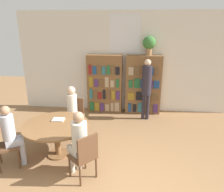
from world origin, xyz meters
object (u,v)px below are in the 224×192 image
at_px(chair_near_camera, 2,144).
at_px(seated_reader_left, 72,109).
at_px(reading_table, 56,129).
at_px(seated_reader_back, 12,133).
at_px(bookshelf_left, 105,84).
at_px(seated_reader_right, 78,140).
at_px(chair_left_side, 75,114).
at_px(librarian_standing, 147,84).
at_px(chair_far_side, 85,155).
at_px(flower_vase, 149,44).
at_px(bookshelf_right, 143,85).

height_order(chair_near_camera, seated_reader_left, seated_reader_left).
xyz_separation_m(reading_table, seated_reader_back, (-0.72, -0.40, 0.08)).
bearing_deg(bookshelf_left, seated_reader_right, -91.39).
bearing_deg(chair_left_side, bookshelf_left, -103.16).
xyz_separation_m(bookshelf_left, librarian_standing, (1.23, -0.50, 0.16)).
bearing_deg(seated_reader_back, chair_far_side, 49.78).
bearing_deg(seated_reader_left, seated_reader_back, 63.05).
relative_size(flower_vase, librarian_standing, 0.31).
xyz_separation_m(bookshelf_left, chair_far_side, (0.06, -3.20, -0.38)).
bearing_deg(seated_reader_left, reading_table, 90.00).
distance_m(bookshelf_left, bookshelf_right, 1.16).
distance_m(reading_table, seated_reader_back, 0.82).
relative_size(chair_far_side, librarian_standing, 0.52).
bearing_deg(chair_far_side, seated_reader_back, 121.78).
height_order(bookshelf_right, flower_vase, flower_vase).
relative_size(flower_vase, reading_table, 0.40).
bearing_deg(flower_vase, seated_reader_back, -132.54).
distance_m(bookshelf_left, seated_reader_right, 3.09).
xyz_separation_m(chair_far_side, seated_reader_left, (-0.64, 1.50, 0.21)).
distance_m(bookshelf_right, chair_left_side, 2.33).
relative_size(chair_left_side, seated_reader_right, 0.71).
distance_m(reading_table, seated_reader_right, 0.83).
bearing_deg(seated_reader_back, bookshelf_left, 125.38).
height_order(bookshelf_left, librarian_standing, bookshelf_left).
relative_size(bookshelf_right, flower_vase, 3.26).
height_order(chair_far_side, seated_reader_left, seated_reader_left).
bearing_deg(librarian_standing, seated_reader_back, -137.48).
bearing_deg(reading_table, bookshelf_right, 53.74).
bearing_deg(seated_reader_right, chair_far_side, -90.00).
relative_size(bookshelf_right, chair_far_side, 1.97).
bearing_deg(chair_far_side, chair_left_side, 63.00).
xyz_separation_m(flower_vase, seated_reader_right, (-1.35, -3.08, -1.38)).
bearing_deg(reading_table, chair_left_side, 82.98).
distance_m(bookshelf_left, chair_far_side, 3.22).
distance_m(seated_reader_right, seated_reader_back, 1.33).
height_order(bookshelf_right, chair_left_side, bookshelf_right).
bearing_deg(librarian_standing, bookshelf_left, 157.91).
bearing_deg(seated_reader_right, seated_reader_left, 63.08).
bearing_deg(chair_left_side, bookshelf_right, -131.61).
distance_m(flower_vase, seated_reader_left, 2.87).
bearing_deg(flower_vase, bookshelf_left, -179.78).
distance_m(chair_near_camera, chair_left_side, 1.79).
bearing_deg(chair_near_camera, seated_reader_left, 114.08).
distance_m(flower_vase, librarian_standing, 1.17).
distance_m(bookshelf_right, librarian_standing, 0.53).
height_order(reading_table, seated_reader_right, seated_reader_right).
height_order(seated_reader_left, seated_reader_right, seated_reader_left).
xyz_separation_m(bookshelf_left, reading_table, (-0.68, -2.52, -0.27)).
bearing_deg(librarian_standing, flower_vase, 84.73).
distance_m(chair_near_camera, seated_reader_left, 1.65).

